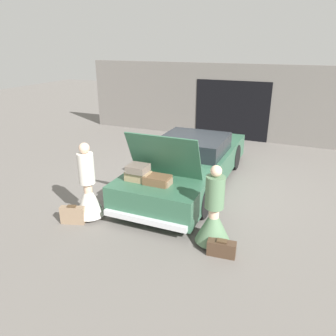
% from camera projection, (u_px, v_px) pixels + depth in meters
% --- Properties ---
extents(ground_plane, '(40.00, 40.00, 0.00)m').
position_uv_depth(ground_plane, '(189.00, 184.00, 8.69)').
color(ground_plane, slate).
extents(garage_wall_back, '(12.00, 0.14, 2.80)m').
position_uv_depth(garage_wall_back, '(232.00, 102.00, 12.33)').
color(garage_wall_back, slate).
rests_on(garage_wall_back, ground_plane).
extents(car, '(1.92, 5.22, 1.79)m').
position_uv_depth(car, '(189.00, 164.00, 8.49)').
color(car, '#336047').
rests_on(car, ground_plane).
extents(person_left, '(0.62, 0.62, 1.67)m').
position_uv_depth(person_left, '(88.00, 192.00, 6.80)').
color(person_left, beige).
rests_on(person_left, ground_plane).
extents(person_right, '(0.65, 0.65, 1.56)m').
position_uv_depth(person_right, '(214.00, 218.00, 5.92)').
color(person_right, beige).
rests_on(person_right, ground_plane).
extents(suitcase_beside_left_person, '(0.52, 0.28, 0.41)m').
position_uv_depth(suitcase_beside_left_person, '(73.00, 215.00, 6.73)').
color(suitcase_beside_left_person, '#8C7259').
rests_on(suitcase_beside_left_person, ground_plane).
extents(suitcase_beside_right_person, '(0.51, 0.23, 0.31)m').
position_uv_depth(suitcase_beside_right_person, '(221.00, 248.00, 5.73)').
color(suitcase_beside_right_person, '#473323').
rests_on(suitcase_beside_right_person, ground_plane).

